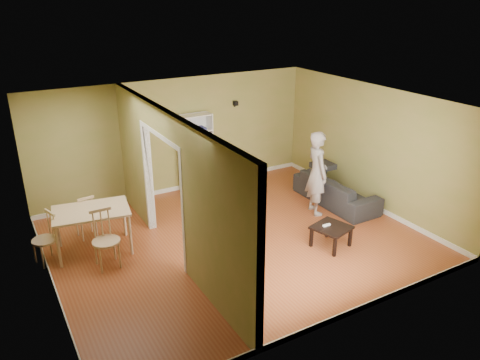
% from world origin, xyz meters
% --- Properties ---
extents(room_shell, '(6.50, 6.50, 6.50)m').
position_xyz_m(room_shell, '(0.00, 0.00, 1.30)').
color(room_shell, '#9C502C').
rests_on(room_shell, ground).
extents(partition, '(0.22, 5.50, 2.60)m').
position_xyz_m(partition, '(-1.20, 0.00, 1.30)').
color(partition, olive).
rests_on(partition, ground).
extents(wall_speaker, '(0.10, 0.10, 0.10)m').
position_xyz_m(wall_speaker, '(1.50, 2.69, 1.90)').
color(wall_speaker, black).
rests_on(wall_speaker, room_shell).
extents(sofa, '(2.08, 0.90, 0.79)m').
position_xyz_m(sofa, '(2.70, 0.35, 0.40)').
color(sofa, black).
rests_on(sofa, ground).
extents(person, '(0.87, 0.75, 2.07)m').
position_xyz_m(person, '(2.02, 0.22, 1.03)').
color(person, slate).
rests_on(person, ground).
extents(bookshelf, '(0.76, 0.33, 1.80)m').
position_xyz_m(bookshelf, '(0.38, 2.60, 0.90)').
color(bookshelf, white).
rests_on(bookshelf, ground).
extents(paper_box_navy_a, '(0.44, 0.29, 0.23)m').
position_xyz_m(paper_box_navy_a, '(0.41, 2.56, 0.50)').
color(paper_box_navy_a, navy).
rests_on(paper_box_navy_a, bookshelf).
extents(paper_box_teal, '(0.45, 0.30, 0.23)m').
position_xyz_m(paper_box_teal, '(0.33, 2.56, 0.85)').
color(paper_box_teal, '#24726F').
rests_on(paper_box_teal, bookshelf).
extents(paper_box_navy_b, '(0.40, 0.26, 0.20)m').
position_xyz_m(paper_box_navy_b, '(0.41, 2.56, 1.19)').
color(paper_box_navy_b, navy).
rests_on(paper_box_navy_b, bookshelf).
extents(paper_box_navy_c, '(0.40, 0.26, 0.20)m').
position_xyz_m(paper_box_navy_c, '(0.41, 2.56, 1.39)').
color(paper_box_navy_c, navy).
rests_on(paper_box_navy_c, bookshelf).
extents(coffee_table, '(0.60, 0.60, 0.40)m').
position_xyz_m(coffee_table, '(1.38, -1.06, 0.34)').
color(coffee_table, black).
rests_on(coffee_table, ground).
extents(game_controller, '(0.16, 0.04, 0.03)m').
position_xyz_m(game_controller, '(1.32, -1.00, 0.42)').
color(game_controller, white).
rests_on(game_controller, coffee_table).
extents(dining_table, '(1.29, 0.86, 0.80)m').
position_xyz_m(dining_table, '(-2.39, 0.92, 0.73)').
color(dining_table, tan).
rests_on(dining_table, ground).
extents(chair_left, '(0.53, 0.53, 0.92)m').
position_xyz_m(chair_left, '(-3.20, 0.92, 0.46)').
color(chair_left, '#D9AF80').
rests_on(chair_left, ground).
extents(chair_near, '(0.46, 0.46, 1.01)m').
position_xyz_m(chair_near, '(-2.32, 0.28, 0.50)').
color(chair_near, tan).
rests_on(chair_near, ground).
extents(chair_far, '(0.45, 0.45, 0.87)m').
position_xyz_m(chair_far, '(-2.39, 1.52, 0.44)').
color(chair_far, '#D2B384').
rests_on(chair_far, ground).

